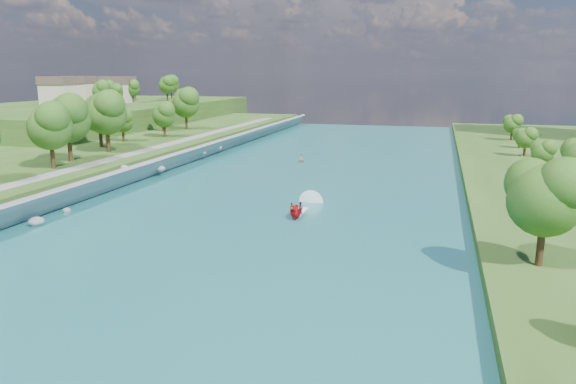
% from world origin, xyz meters
% --- Properties ---
extents(ground, '(260.00, 260.00, 0.00)m').
position_xyz_m(ground, '(0.00, 0.00, 0.00)').
color(ground, '#2D5119').
rests_on(ground, ground).
extents(river_water, '(55.00, 240.00, 0.10)m').
position_xyz_m(river_water, '(0.00, 20.00, 0.05)').
color(river_water, '#1A5E65').
rests_on(river_water, ground).
extents(berm_west, '(45.00, 240.00, 3.50)m').
position_xyz_m(berm_west, '(-50.00, 20.00, 1.75)').
color(berm_west, '#2D5119').
rests_on(berm_west, ground).
extents(ridge_west, '(60.00, 120.00, 9.00)m').
position_xyz_m(ridge_west, '(-82.50, 95.00, 4.50)').
color(ridge_west, '#2D5119').
rests_on(ridge_west, ground).
extents(riprap_bank, '(4.54, 236.00, 4.13)m').
position_xyz_m(riprap_bank, '(-25.85, 19.07, 1.80)').
color(riprap_bank, slate).
rests_on(riprap_bank, ground).
extents(riverside_path, '(3.00, 200.00, 0.10)m').
position_xyz_m(riverside_path, '(-32.50, 20.00, 3.55)').
color(riverside_path, gray).
rests_on(riverside_path, berm_west).
extents(ridge_houses, '(29.50, 29.50, 8.40)m').
position_xyz_m(ridge_houses, '(-88.67, 100.00, 13.31)').
color(ridge_houses, beige).
rests_on(ridge_houses, ridge_west).
extents(trees_west, '(17.81, 148.68, 13.87)m').
position_xyz_m(trees_west, '(-40.93, 12.73, 9.43)').
color(trees_west, '#294913').
rests_on(trees_west, berm_west).
extents(trees_east, '(17.24, 134.28, 11.61)m').
position_xyz_m(trees_east, '(37.79, 22.60, 6.04)').
color(trees_east, '#294913').
rests_on(trees_east, berm_east).
extents(trees_ridge, '(15.40, 62.01, 10.19)m').
position_xyz_m(trees_ridge, '(-69.98, 103.55, 13.63)').
color(trees_ridge, '#294913').
rests_on(trees_ridge, ridge_west).
extents(motorboat, '(3.60, 18.81, 2.01)m').
position_xyz_m(motorboat, '(5.76, 8.29, 0.73)').
color(motorboat, red).
rests_on(motorboat, river_water).
extents(raft, '(2.04, 2.66, 1.61)m').
position_xyz_m(raft, '(-4.65, 51.97, 0.46)').
color(raft, '#9A9CA3').
rests_on(raft, river_water).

